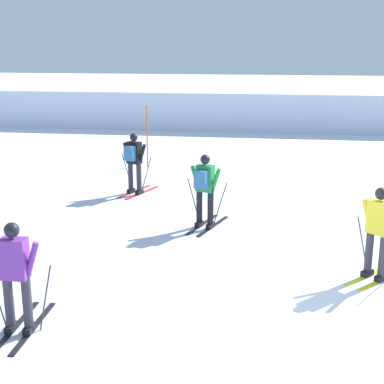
{
  "coord_description": "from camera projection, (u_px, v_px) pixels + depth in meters",
  "views": [
    {
      "loc": [
        -0.43,
        -8.81,
        4.2
      ],
      "look_at": [
        -2.07,
        3.13,
        0.9
      ],
      "focal_mm": 52.62,
      "sensor_mm": 36.0,
      "label": 1
    }
  ],
  "objects": [
    {
      "name": "trail_marker_pole",
      "position": [
        147.0,
        137.0,
        18.76
      ],
      "size": [
        0.04,
        0.04,
        2.07
      ],
      "primitive_type": "cylinder",
      "color": "#C65614",
      "rests_on": "ground"
    },
    {
      "name": "skier_green",
      "position": [
        205.0,
        188.0,
        12.64
      ],
      "size": [
        0.96,
        1.63,
        1.71
      ],
      "color": "black",
      "rests_on": "ground"
    },
    {
      "name": "far_snow_ridge",
      "position": [
        278.0,
        105.0,
        28.87
      ],
      "size": [
        80.0,
        7.02,
        1.76
      ],
      "primitive_type": "cube",
      "color": "silver",
      "rests_on": "ground"
    },
    {
      "name": "skier_purple",
      "position": [
        16.0,
        275.0,
        8.08
      ],
      "size": [
        1.0,
        1.6,
        1.71
      ],
      "color": "black",
      "rests_on": "ground"
    },
    {
      "name": "skier_yellow",
      "position": [
        378.0,
        231.0,
        9.92
      ],
      "size": [
        1.35,
        1.43,
        1.71
      ],
      "color": "gold",
      "rests_on": "ground"
    },
    {
      "name": "skier_black",
      "position": [
        134.0,
        160.0,
        15.46
      ],
      "size": [
        0.95,
        1.63,
        1.71
      ],
      "color": "red",
      "rests_on": "ground"
    },
    {
      "name": "ground_plane",
      "position": [
        288.0,
        296.0,
        9.47
      ],
      "size": [
        120.0,
        120.0,
        0.0
      ],
      "primitive_type": "plane",
      "color": "silver"
    }
  ]
}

